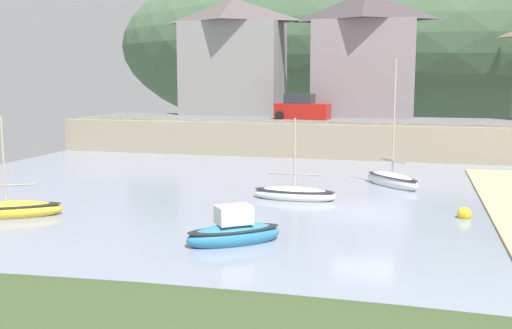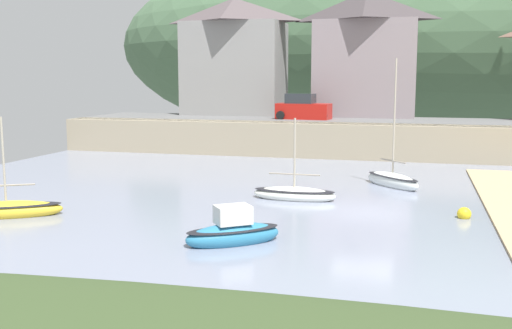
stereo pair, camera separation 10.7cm
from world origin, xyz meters
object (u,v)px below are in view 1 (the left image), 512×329
Objects in this scene: dinghy_open_wooden at (234,233)px; waterfront_building_centre at (364,53)px; sailboat_blue_trim at (6,210)px; motorboat_with_cabin at (392,180)px; waterfront_building_left at (233,56)px; sailboat_tall_mast at (294,194)px; mooring_buoy at (464,214)px; parked_car_near_slipway at (302,109)px.

waterfront_building_centre is at bearing 49.63° from dinghy_open_wooden.
motorboat_with_cabin is at bearing 8.19° from sailboat_blue_trim.
waterfront_building_centre reaches higher than waterfront_building_left.
waterfront_building_left is at bearing 114.52° from sailboat_tall_mast.
sailboat_blue_trim is at bearing 134.84° from dinghy_open_wooden.
waterfront_building_left is 2.91× the size of dinghy_open_wooden.
waterfront_building_left reaches higher than sailboat_blue_trim.
dinghy_open_wooden is at bearing -93.08° from waterfront_building_centre.
mooring_buoy is (6.21, -25.21, -7.33)m from waterfront_building_centre.
sailboat_blue_trim is at bearing -96.75° from motorboat_with_cabin.
motorboat_with_cabin is (4.25, 4.56, 0.08)m from sailboat_tall_mast.
mooring_buoy is (17.32, -25.21, -7.23)m from waterfront_building_left.
mooring_buoy is at bearing -55.50° from waterfront_building_left.
waterfront_building_centre is at bearing 88.51° from sailboat_tall_mast.
sailboat_blue_trim is at bearing -147.28° from sailboat_tall_mast.
motorboat_with_cabin reaches higher than sailboat_blue_trim.
dinghy_open_wooden is 6.08× the size of mooring_buoy.
waterfront_building_centre reaches higher than sailboat_blue_trim.
waterfront_building_centre is 31.97m from dinghy_open_wooden.
parked_car_near_slipway reaches higher than sailboat_blue_trim.
sailboat_tall_mast is 7.07× the size of mooring_buoy.
waterfront_building_centre is 32.77m from sailboat_blue_trim.
motorboat_with_cabin reaches higher than parked_car_near_slipway.
waterfront_building_left is 2.51× the size of sailboat_tall_mast.
waterfront_building_centre is (11.12, 0.00, 0.10)m from waterfront_building_left.
sailboat_tall_mast is 6.24m from motorboat_with_cabin.
sailboat_tall_mast is 19.26m from parked_car_near_slipway.
waterfront_building_centre is 2.55× the size of sailboat_tall_mast.
sailboat_blue_trim reaches higher than sailboat_tall_mast.
waterfront_building_left is at bearing 69.58° from dinghy_open_wooden.
waterfront_building_left reaches higher than sailboat_tall_mast.
waterfront_building_centre is 20.27m from motorboat_with_cabin.
mooring_buoy is (17.92, 4.53, -0.10)m from sailboat_blue_trim.
dinghy_open_wooden is (-0.54, -7.86, 0.12)m from sailboat_tall_mast.
sailboat_blue_trim is at bearing -165.82° from mooring_buoy.
sailboat_tall_mast is at bearing 2.99° from sailboat_blue_trim.
waterfront_building_left is 9.20m from parked_car_near_slipway.
waterfront_building_centre is at bearing 40.05° from sailboat_blue_trim.
waterfront_building_centre reaches higher than motorboat_with_cabin.
waterfront_building_centre is 24.40m from sailboat_tall_mast.
sailboat_tall_mast is at bearing -86.36° from motorboat_with_cabin.
waterfront_building_left is at bearing 124.50° from mooring_buoy.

